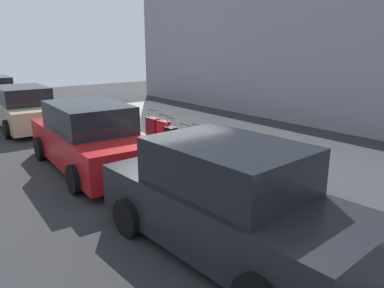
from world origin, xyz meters
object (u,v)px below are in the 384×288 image
at_px(suitcase_teal_1, 289,173).
at_px(suitcase_black_9, 171,137).
at_px(suitcase_navy_7, 197,144).
at_px(suitcase_silver_6, 209,148).
at_px(bollard_post, 125,121).
at_px(suitcase_navy_0, 311,183).
at_px(suitcase_teal_8, 185,142).
at_px(parked_car_beige_2, 24,109).
at_px(fire_hydrant, 137,122).
at_px(suitcase_maroon_11, 153,129).
at_px(parked_car_charcoal_0, 227,201).
at_px(suitcase_black_2, 271,172).
at_px(parked_car_red_1, 90,138).
at_px(suitcase_olive_5, 223,153).
at_px(suitcase_red_3, 257,162).
at_px(suitcase_red_10, 164,132).
at_px(suitcase_maroon_4, 241,159).

relative_size(suitcase_teal_1, suitcase_black_9, 1.11).
bearing_deg(suitcase_navy_7, suitcase_silver_6, 176.07).
bearing_deg(suitcase_black_9, bollard_post, 1.87).
relative_size(suitcase_navy_0, suitcase_teal_8, 1.17).
bearing_deg(parked_car_beige_2, fire_hydrant, -149.33).
height_order(suitcase_maroon_11, parked_car_charcoal_0, parked_car_charcoal_0).
distance_m(bollard_post, parked_car_charcoal_0, 7.75).
xyz_separation_m(suitcase_teal_1, suitcase_black_2, (0.48, -0.02, -0.10)).
distance_m(suitcase_teal_8, parked_car_red_1, 2.61).
xyz_separation_m(suitcase_teal_1, suitcase_olive_5, (1.95, 0.00, -0.02)).
relative_size(suitcase_olive_5, suitcase_navy_7, 1.06).
relative_size(suitcase_teal_1, suitcase_teal_8, 1.29).
distance_m(suitcase_olive_5, suitcase_silver_6, 0.58).
height_order(parked_car_charcoal_0, parked_car_red_1, parked_car_charcoal_0).
bearing_deg(suitcase_navy_0, suitcase_teal_8, -0.67).
bearing_deg(suitcase_silver_6, suitcase_red_3, -177.27).
bearing_deg(fire_hydrant, suitcase_navy_0, 179.99).
bearing_deg(suitcase_teal_1, suitcase_olive_5, 0.02).
bearing_deg(suitcase_silver_6, suitcase_maroon_11, -1.02).
height_order(suitcase_red_10, fire_hydrant, suitcase_red_10).
relative_size(fire_hydrant, parked_car_charcoal_0, 0.18).
bearing_deg(suitcase_black_9, suitcase_navy_7, -174.97).
bearing_deg(suitcase_red_10, suitcase_red_3, -179.69).
height_order(suitcase_teal_8, parked_car_beige_2, parked_car_beige_2).
relative_size(suitcase_navy_7, suitcase_maroon_11, 0.91).
bearing_deg(suitcase_olive_5, parked_car_red_1, 45.50).
bearing_deg(suitcase_black_9, parked_car_beige_2, 21.17).
relative_size(suitcase_navy_0, parked_car_charcoal_0, 0.21).
bearing_deg(suitcase_silver_6, bollard_post, 1.92).
bearing_deg(parked_car_red_1, suitcase_navy_7, -116.30).
height_order(suitcase_black_2, suitcase_navy_7, suitcase_navy_7).
bearing_deg(suitcase_teal_8, suitcase_black_9, 12.01).
distance_m(suitcase_olive_5, suitcase_navy_7, 1.13).
bearing_deg(suitcase_navy_7, suitcase_red_10, -0.59).
bearing_deg(suitcase_teal_1, parked_car_beige_2, 13.09).
bearing_deg(bollard_post, suitcase_navy_7, -177.20).
relative_size(suitcase_navy_0, suitcase_maroon_4, 1.34).
height_order(suitcase_navy_0, parked_car_red_1, parked_car_red_1).
xyz_separation_m(suitcase_red_10, parked_car_red_1, (-0.38, 2.49, 0.28)).
relative_size(suitcase_black_2, bollard_post, 0.94).
bearing_deg(suitcase_teal_8, suitcase_black_2, 178.54).
xyz_separation_m(suitcase_maroon_11, parked_car_beige_2, (5.05, 2.49, 0.24)).
bearing_deg(suitcase_silver_6, suitcase_olive_5, 175.68).
bearing_deg(suitcase_olive_5, suitcase_black_9, 0.35).
xyz_separation_m(suitcase_navy_7, parked_car_beige_2, (7.23, 2.48, 0.27)).
height_order(fire_hydrant, parked_car_beige_2, parked_car_beige_2).
relative_size(suitcase_maroon_4, parked_car_charcoal_0, 0.15).
xyz_separation_m(suitcase_red_3, parked_car_beige_2, (9.35, 2.51, 0.24)).
height_order(suitcase_teal_1, parked_car_beige_2, parked_car_beige_2).
relative_size(suitcase_maroon_4, suitcase_red_10, 0.76).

